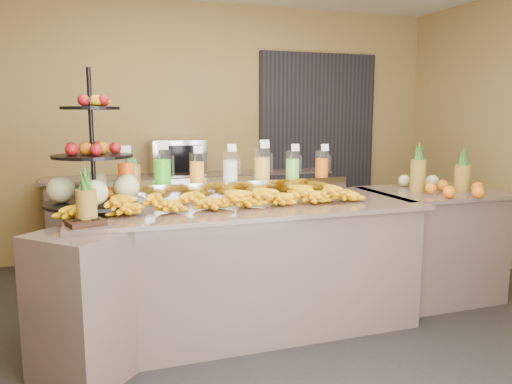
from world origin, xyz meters
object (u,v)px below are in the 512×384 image
right_fruit_pile (447,183)px  pitcher_tray (230,189)px  banana_heap (225,196)px  oven_warmer (177,157)px  fruit_stand (101,175)px  condiment_caddy (86,223)px

right_fruit_pile → pitcher_tray: bearing=169.7°
pitcher_tray → banana_heap: (-0.14, -0.37, 0.01)m
pitcher_tray → oven_warmer: size_ratio=3.29×
fruit_stand → condiment_caddy: (-0.11, -0.47, -0.22)m
pitcher_tray → fruit_stand: bearing=-169.7°
fruit_stand → oven_warmer: 2.03m
right_fruit_pile → oven_warmer: (-1.89, 1.99, 0.10)m
condiment_caddy → banana_heap: bearing=16.6°
right_fruit_pile → condiment_caddy: bearing=-173.5°
pitcher_tray → oven_warmer: 1.68m
right_fruit_pile → oven_warmer: oven_warmer is taller
condiment_caddy → pitcher_tray: bearing=31.2°
condiment_caddy → right_fruit_pile: right_fruit_pile is taller
pitcher_tray → fruit_stand: size_ratio=1.95×
pitcher_tray → fruit_stand: (-0.96, -0.17, 0.16)m
banana_heap → pitcher_tray: bearing=68.6°
pitcher_tray → right_fruit_pile: (1.77, -0.32, 0.01)m
pitcher_tray → oven_warmer: oven_warmer is taller
condiment_caddy → right_fruit_pile: (2.83, 0.32, 0.07)m
fruit_stand → banana_heap: bearing=2.3°
banana_heap → right_fruit_pile: size_ratio=4.25×
pitcher_tray → banana_heap: size_ratio=0.86×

